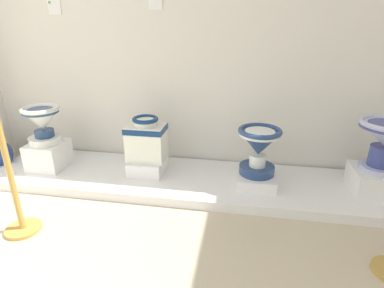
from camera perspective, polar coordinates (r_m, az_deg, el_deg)
display_platform at (r=2.78m, az=1.38°, el=-6.98°), size 3.87×0.79×0.08m
plinth_block_rightmost at (r=3.20m, az=-25.20°, el=-1.90°), size 0.31×0.33×0.25m
antique_toilet_rightmost at (r=3.09m, az=-26.18°, el=3.82°), size 0.33×0.33×0.35m
plinth_block_squat_floral at (r=2.87m, az=-8.22°, el=-3.91°), size 0.31×0.34×0.13m
antique_toilet_squat_floral at (r=2.77m, az=-8.51°, el=1.07°), size 0.34×0.26×0.40m
plinth_block_tall_cobalt at (r=2.71m, az=11.85°, el=-6.19°), size 0.32×0.38×0.09m
antique_toilet_tall_cobalt at (r=2.59m, az=12.36°, el=-0.25°), size 0.36×0.36×0.40m
plinth_block_pale_glazed at (r=2.89m, az=30.95°, el=-5.97°), size 0.36×0.36×0.20m
info_placard_first at (r=3.34m, az=-24.33°, el=22.30°), size 0.13×0.01×0.13m
info_placard_second at (r=2.95m, az=-6.89°, el=24.81°), size 0.12×0.01×0.12m
stanchion_post_near_left at (r=2.41m, az=-30.16°, el=-8.08°), size 0.24×0.24×0.95m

